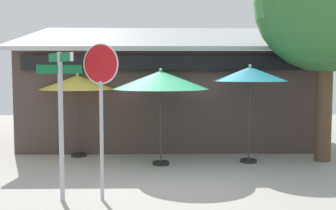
% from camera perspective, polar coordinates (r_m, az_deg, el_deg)
% --- Properties ---
extents(ground_plane, '(28.00, 28.00, 0.10)m').
position_cam_1_polar(ground_plane, '(9.78, 0.05, -10.26)').
color(ground_plane, '#ADA8A0').
extents(cafe_building, '(9.63, 5.49, 4.24)m').
position_cam_1_polar(cafe_building, '(14.66, -0.16, 1.40)').
color(cafe_building, '#473833').
rests_on(cafe_building, ground).
extents(street_sign_post, '(0.71, 0.76, 2.83)m').
position_cam_1_polar(street_sign_post, '(8.00, -14.51, -0.62)').
color(street_sign_post, '#A8AAB2').
rests_on(street_sign_post, ground).
extents(stop_sign, '(0.70, 0.33, 2.99)m').
position_cam_1_polar(stop_sign, '(7.90, -9.19, 1.77)').
color(stop_sign, '#A8AAB2').
rests_on(stop_sign, ground).
extents(patio_umbrella_mustard_left, '(2.16, 2.16, 2.42)m').
position_cam_1_polar(patio_umbrella_mustard_left, '(12.19, -12.32, 2.97)').
color(patio_umbrella_mustard_left, black).
rests_on(patio_umbrella_mustard_left, ground).
extents(patio_umbrella_forest_green_center, '(2.53, 2.53, 2.55)m').
position_cam_1_polar(patio_umbrella_forest_green_center, '(10.83, -1.01, 3.40)').
color(patio_umbrella_forest_green_center, black).
rests_on(patio_umbrella_forest_green_center, ground).
extents(patio_umbrella_teal_right, '(1.99, 1.99, 2.65)m').
position_cam_1_polar(patio_umbrella_teal_right, '(11.32, 11.20, 4.06)').
color(patio_umbrella_teal_right, black).
rests_on(patio_umbrella_teal_right, ground).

